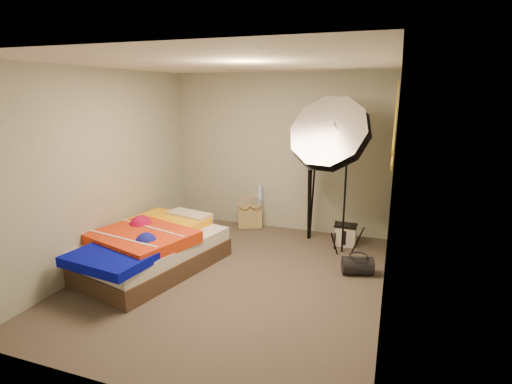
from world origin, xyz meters
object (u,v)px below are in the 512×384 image
at_px(wrapping_roll, 260,207).
at_px(bed, 149,248).
at_px(photo_umbrella, 331,136).
at_px(camera_case, 345,236).
at_px(duffel_bag, 358,266).
at_px(tote_bag, 250,217).
at_px(camera_tripod, 310,195).

distance_m(wrapping_roll, bed, 2.14).
bearing_deg(bed, photo_umbrella, 31.47).
distance_m(camera_case, duffel_bag, 0.97).
bearing_deg(photo_umbrella, tote_bag, 155.61).
bearing_deg(wrapping_roll, duffel_bag, -36.67).
relative_size(camera_case, bed, 0.14).
bearing_deg(camera_case, duffel_bag, -73.44).
bearing_deg(bed, camera_case, 35.48).
xyz_separation_m(photo_umbrella, camera_tripod, (-0.34, 0.46, -0.94)).
distance_m(camera_case, camera_tripod, 0.79).
bearing_deg(bed, tote_bag, 69.91).
xyz_separation_m(camera_case, photo_umbrella, (-0.22, -0.37, 1.49)).
bearing_deg(wrapping_roll, tote_bag, -146.56).
height_order(wrapping_roll, duffel_bag, wrapping_roll).
xyz_separation_m(wrapping_roll, camera_case, (1.45, -0.35, -0.20)).
height_order(wrapping_roll, photo_umbrella, photo_umbrella).
height_order(bed, photo_umbrella, photo_umbrella).
xyz_separation_m(tote_bag, wrapping_roll, (0.14, 0.09, 0.15)).
bearing_deg(camera_case, tote_bag, 171.56).
bearing_deg(camera_tripod, photo_umbrella, -53.38).
xyz_separation_m(tote_bag, camera_case, (1.59, -0.25, -0.05)).
height_order(duffel_bag, photo_umbrella, photo_umbrella).
bearing_deg(duffel_bag, tote_bag, 132.03).
bearing_deg(tote_bag, duffel_bag, -55.48).
bearing_deg(bed, camera_tripod, 45.07).
relative_size(camera_case, camera_tripod, 0.24).
bearing_deg(wrapping_roll, photo_umbrella, -30.10).
height_order(bed, camera_tripod, camera_tripod).
height_order(photo_umbrella, camera_tripod, photo_umbrella).
distance_m(tote_bag, wrapping_roll, 0.23).
distance_m(duffel_bag, photo_umbrella, 1.70).
distance_m(wrapping_roll, duffel_bag, 2.16).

